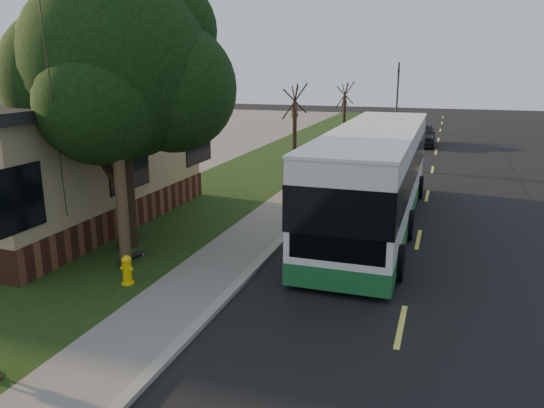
{
  "coord_description": "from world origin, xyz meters",
  "views": [
    {
      "loc": [
        4.61,
        -10.41,
        5.31
      ],
      "look_at": [
        0.05,
        3.31,
        1.5
      ],
      "focal_mm": 35.0,
      "sensor_mm": 36.0,
      "label": 1
    }
  ],
  "objects_px": {
    "utility_pole": "(113,93)",
    "leafy_tree": "(120,70)",
    "traffic_signal": "(397,92)",
    "bare_tree_far": "(344,110)",
    "skateboard_main": "(133,256)",
    "transit_bus": "(374,175)",
    "fire_hydrant": "(127,270)",
    "bare_tree_near": "(295,123)",
    "distant_car": "(422,134)"
  },
  "relations": [
    {
      "from": "utility_pole",
      "to": "leafy_tree",
      "type": "bearing_deg",
      "value": 117.6
    },
    {
      "from": "leafy_tree",
      "to": "traffic_signal",
      "type": "bearing_deg",
      "value": 81.53
    },
    {
      "from": "bare_tree_far",
      "to": "skateboard_main",
      "type": "height_order",
      "value": "bare_tree_far"
    },
    {
      "from": "bare_tree_far",
      "to": "transit_bus",
      "type": "xyz_separation_m",
      "value": [
        5.41,
        -23.01,
        -0.23
      ]
    },
    {
      "from": "bare_tree_far",
      "to": "fire_hydrant",
      "type": "bearing_deg",
      "value": -89.24
    },
    {
      "from": "fire_hydrant",
      "to": "bare_tree_far",
      "type": "relative_size",
      "value": 0.18
    },
    {
      "from": "leafy_tree",
      "to": "skateboard_main",
      "type": "height_order",
      "value": "leafy_tree"
    },
    {
      "from": "fire_hydrant",
      "to": "transit_bus",
      "type": "distance_m",
      "value": 8.7
    },
    {
      "from": "traffic_signal",
      "to": "skateboard_main",
      "type": "relative_size",
      "value": 6.0
    },
    {
      "from": "fire_hydrant",
      "to": "bare_tree_near",
      "type": "bearing_deg",
      "value": 92.86
    },
    {
      "from": "bare_tree_far",
      "to": "traffic_signal",
      "type": "xyz_separation_m",
      "value": [
        3.5,
        4.0,
        1.16
      ]
    },
    {
      "from": "bare_tree_near",
      "to": "distant_car",
      "type": "bearing_deg",
      "value": 53.79
    },
    {
      "from": "bare_tree_near",
      "to": "traffic_signal",
      "type": "xyz_separation_m",
      "value": [
        4.0,
        16.0,
        1.01
      ]
    },
    {
      "from": "traffic_signal",
      "to": "transit_bus",
      "type": "xyz_separation_m",
      "value": [
        1.91,
        -27.01,
        -1.4
      ]
    },
    {
      "from": "utility_pole",
      "to": "traffic_signal",
      "type": "relative_size",
      "value": 1.65
    },
    {
      "from": "leafy_tree",
      "to": "distant_car",
      "type": "distance_m",
      "value": 25.54
    },
    {
      "from": "transit_bus",
      "to": "skateboard_main",
      "type": "distance_m",
      "value": 8.15
    },
    {
      "from": "leafy_tree",
      "to": "skateboard_main",
      "type": "xyz_separation_m",
      "value": [
        0.7,
        -1.07,
        -5.03
      ]
    },
    {
      "from": "utility_pole",
      "to": "bare_tree_near",
      "type": "bearing_deg",
      "value": 90.66
    },
    {
      "from": "bare_tree_near",
      "to": "skateboard_main",
      "type": "xyz_separation_m",
      "value": [
        0.03,
        -16.42,
        -2.02
      ]
    },
    {
      "from": "traffic_signal",
      "to": "distant_car",
      "type": "xyz_separation_m",
      "value": [
        2.43,
        -7.21,
        -2.41
      ]
    },
    {
      "from": "bare_tree_near",
      "to": "utility_pole",
      "type": "bearing_deg",
      "value": -89.34
    },
    {
      "from": "bare_tree_far",
      "to": "distant_car",
      "type": "height_order",
      "value": "bare_tree_far"
    },
    {
      "from": "bare_tree_near",
      "to": "bare_tree_far",
      "type": "relative_size",
      "value": 1.07
    },
    {
      "from": "utility_pole",
      "to": "transit_bus",
      "type": "height_order",
      "value": "utility_pole"
    },
    {
      "from": "utility_pole",
      "to": "leafy_tree",
      "type": "distance_m",
      "value": 1.94
    },
    {
      "from": "fire_hydrant",
      "to": "transit_bus",
      "type": "relative_size",
      "value": 0.06
    },
    {
      "from": "traffic_signal",
      "to": "utility_pole",
      "type": "bearing_deg",
      "value": -96.58
    },
    {
      "from": "utility_pole",
      "to": "skateboard_main",
      "type": "xyz_separation_m",
      "value": [
        -0.17,
        0.59,
        -4.5
      ]
    },
    {
      "from": "bare_tree_near",
      "to": "distant_car",
      "type": "height_order",
      "value": "bare_tree_near"
    },
    {
      "from": "transit_bus",
      "to": "distant_car",
      "type": "relative_size",
      "value": 2.78
    },
    {
      "from": "fire_hydrant",
      "to": "skateboard_main",
      "type": "xyz_separation_m",
      "value": [
        -0.87,
        1.58,
        -0.3
      ]
    },
    {
      "from": "utility_pole",
      "to": "bare_tree_near",
      "type": "xyz_separation_m",
      "value": [
        -0.19,
        17.01,
        -2.48
      ]
    },
    {
      "from": "bare_tree_far",
      "to": "bare_tree_near",
      "type": "bearing_deg",
      "value": -92.39
    },
    {
      "from": "bare_tree_near",
      "to": "skateboard_main",
      "type": "distance_m",
      "value": 16.54
    },
    {
      "from": "bare_tree_far",
      "to": "distant_car",
      "type": "xyz_separation_m",
      "value": [
        5.93,
        -3.21,
        -1.25
      ]
    },
    {
      "from": "utility_pole",
      "to": "transit_bus",
      "type": "relative_size",
      "value": 0.74
    },
    {
      "from": "fire_hydrant",
      "to": "traffic_signal",
      "type": "height_order",
      "value": "traffic_signal"
    },
    {
      "from": "skateboard_main",
      "to": "traffic_signal",
      "type": "bearing_deg",
      "value": 83.02
    },
    {
      "from": "traffic_signal",
      "to": "distant_car",
      "type": "bearing_deg",
      "value": -71.38
    },
    {
      "from": "leafy_tree",
      "to": "transit_bus",
      "type": "bearing_deg",
      "value": 33.4
    },
    {
      "from": "utility_pole",
      "to": "bare_tree_near",
      "type": "distance_m",
      "value": 17.19
    },
    {
      "from": "utility_pole",
      "to": "transit_bus",
      "type": "xyz_separation_m",
      "value": [
        5.71,
        5.99,
        -2.86
      ]
    },
    {
      "from": "bare_tree_near",
      "to": "transit_bus",
      "type": "xyz_separation_m",
      "value": [
        5.91,
        -11.01,
        -0.38
      ]
    },
    {
      "from": "fire_hydrant",
      "to": "bare_tree_far",
      "type": "xyz_separation_m",
      "value": [
        -0.4,
        30.0,
        1.57
      ]
    },
    {
      "from": "bare_tree_near",
      "to": "bare_tree_far",
      "type": "distance_m",
      "value": 12.01
    },
    {
      "from": "transit_bus",
      "to": "skateboard_main",
      "type": "relative_size",
      "value": 13.39
    },
    {
      "from": "fire_hydrant",
      "to": "utility_pole",
      "type": "bearing_deg",
      "value": 125.38
    },
    {
      "from": "bare_tree_near",
      "to": "traffic_signal",
      "type": "distance_m",
      "value": 16.52
    },
    {
      "from": "fire_hydrant",
      "to": "bare_tree_near",
      "type": "height_order",
      "value": "bare_tree_near"
    }
  ]
}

